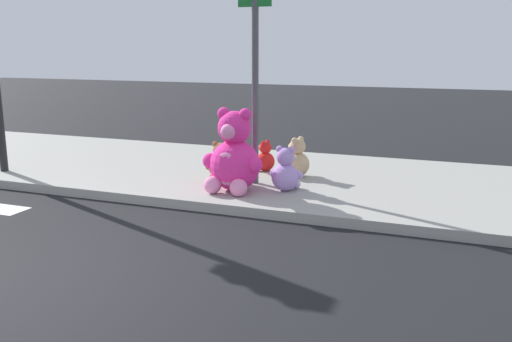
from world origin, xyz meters
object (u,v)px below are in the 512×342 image
Objects in this scene: plush_tan at (296,160)px; plush_red at (264,159)px; plush_pink_large at (234,158)px; sign_pole at (255,81)px; plush_brown at (220,165)px; plush_lavender at (286,173)px.

plush_tan is 1.24× the size of plush_red.
plush_red is (-0.68, 0.22, -0.06)m from plush_tan.
sign_pole is at bearing 76.74° from plush_pink_large.
sign_pole is at bearing 1.21° from plush_brown.
plush_lavender is at bearing -11.74° from plush_brown.
plush_brown is 1.06m from plush_red.
plush_lavender is 1.26× the size of plush_red.
plush_lavender is (0.63, -0.28, -1.41)m from sign_pole.
sign_pole is at bearing 156.29° from plush_lavender.
sign_pole reaches higher than plush_tan.
plush_tan is (0.50, 0.73, -1.41)m from sign_pole.
sign_pole is 4.43× the size of plush_lavender.
plush_pink_large is 2.31× the size of plush_red.
plush_lavender reaches higher than plush_tan.
plush_brown is 1.29m from plush_lavender.
sign_pole is 4.51× the size of plush_tan.
plush_red is at bearing 64.76° from plush_brown.
plush_lavender reaches higher than plush_brown.
plush_tan is 1.05× the size of plush_brown.
plush_pink_large is 0.86m from plush_lavender.
sign_pole is 5.61× the size of plush_red.
plush_tan is at bearing 97.36° from plush_lavender.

